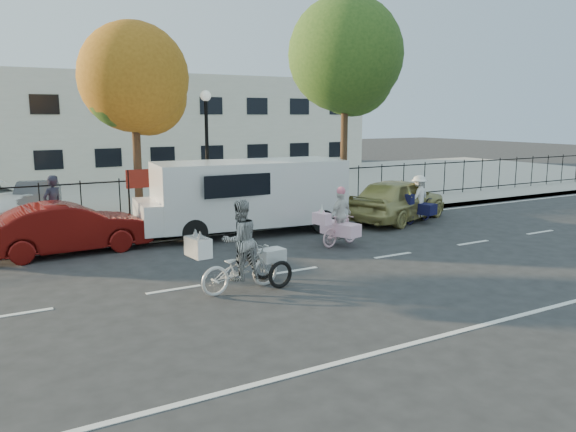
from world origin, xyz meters
TOP-DOWN VIEW (x-y plane):
  - ground at (0.00, 0.00)m, footprint 120.00×120.00m
  - road_markings at (0.00, 0.00)m, footprint 60.00×9.52m
  - curb at (0.00, 5.05)m, footprint 60.00×0.10m
  - sidewalk at (0.00, 6.10)m, footprint 60.00×2.20m
  - parking_lot at (0.00, 15.00)m, footprint 60.00×15.60m
  - iron_fence at (0.00, 7.20)m, footprint 58.00×0.06m
  - building at (0.00, 25.00)m, footprint 34.00×10.00m
  - lamppost at (0.50, 6.80)m, footprint 0.36×0.36m
  - street_sign at (-1.85, 6.80)m, footprint 0.85×0.06m
  - zebra_trike at (-1.77, -0.74)m, footprint 2.28×1.00m
  - unicorn_bike at (2.42, 1.64)m, footprint 1.72×1.23m
  - bull_bike at (6.77, 3.19)m, footprint 1.82×1.28m
  - white_van at (0.88, 4.50)m, footprint 6.57×2.76m
  - red_sedan at (-4.40, 4.50)m, footprint 4.24×1.68m
  - gold_sedan at (6.40, 3.80)m, footprint 4.83×3.28m
  - pedestrian at (-4.53, 6.37)m, footprint 0.78×0.73m
  - lot_car_c at (-4.60, 10.29)m, footprint 2.10×3.82m
  - tree_mid at (-1.37, 8.26)m, footprint 3.70×3.69m
  - tree_east at (6.66, 7.36)m, footprint 4.50×4.50m

SIDE VIEW (x-z plane):
  - ground at x=0.00m, z-range 0.00..0.00m
  - road_markings at x=0.00m, z-range 0.00..0.01m
  - curb at x=0.00m, z-range 0.00..0.15m
  - sidewalk at x=0.00m, z-range 0.00..0.15m
  - parking_lot at x=0.00m, z-range 0.00..0.15m
  - unicorn_bike at x=2.42m, z-range -0.22..1.47m
  - bull_bike at x=6.77m, z-range -0.17..1.48m
  - red_sedan at x=-4.40m, z-range 0.00..1.37m
  - lot_car_c at x=-4.60m, z-range 0.15..1.34m
  - zebra_trike at x=-1.77m, z-range -0.22..1.72m
  - gold_sedan at x=6.40m, z-range 0.00..1.53m
  - iron_fence at x=0.00m, z-range 0.15..1.65m
  - pedestrian at x=-4.53m, z-range 0.15..1.94m
  - white_van at x=0.88m, z-range 0.12..2.39m
  - street_sign at x=-1.85m, z-range 0.52..2.32m
  - building at x=0.00m, z-range 0.00..6.00m
  - lamppost at x=0.50m, z-range 0.95..5.28m
  - tree_mid at x=-1.37m, z-range 1.35..8.12m
  - tree_east at x=6.66m, z-range 1.65..9.90m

